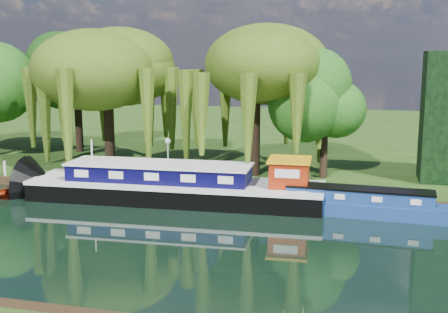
# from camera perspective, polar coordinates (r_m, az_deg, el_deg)

# --- Properties ---
(ground) EXTENTS (120.00, 120.00, 0.00)m
(ground) POSITION_cam_1_polar(r_m,az_deg,el_deg) (27.25, -14.20, -7.60)
(ground) COLOR black
(far_bank) EXTENTS (120.00, 52.00, 0.45)m
(far_bank) POSITION_cam_1_polar(r_m,az_deg,el_deg) (58.65, 1.66, 2.47)
(far_bank) COLOR #203E11
(far_bank) RESTS_ON ground
(dutch_barge) EXTENTS (16.91, 4.50, 3.54)m
(dutch_barge) POSITION_cam_1_polar(r_m,az_deg,el_deg) (32.01, -4.75, -3.01)
(dutch_barge) COLOR black
(dutch_barge) RESTS_ON ground
(narrowboat) EXTENTS (10.68, 2.33, 1.55)m
(narrowboat) POSITION_cam_1_polar(r_m,az_deg,el_deg) (30.13, 13.52, -4.75)
(narrowboat) COLOR navy
(narrowboat) RESTS_ON ground
(red_dinghy) EXTENTS (3.73, 3.13, 0.66)m
(red_dinghy) POSITION_cam_1_polar(r_m,az_deg,el_deg) (35.34, -21.19, -3.87)
(red_dinghy) COLOR maroon
(red_dinghy) RESTS_ON ground
(willow_left) EXTENTS (7.63, 7.63, 9.14)m
(willow_left) POSITION_cam_1_polar(r_m,az_deg,el_deg) (39.53, -11.79, 8.45)
(willow_left) COLOR black
(willow_left) RESTS_ON far_bank
(willow_right) EXTENTS (7.30, 7.30, 8.89)m
(willow_right) POSITION_cam_1_polar(r_m,az_deg,el_deg) (36.14, 3.20, 8.24)
(willow_right) COLOR black
(willow_right) RESTS_ON far_bank
(tree_far_mid) EXTENTS (5.35, 5.35, 8.75)m
(tree_far_mid) POSITION_cam_1_polar(r_m,az_deg,el_deg) (46.75, -14.75, 7.83)
(tree_far_mid) COLOR black
(tree_far_mid) RESTS_ON far_bank
(tree_far_right) EXTENTS (4.27, 4.27, 6.99)m
(tree_far_right) POSITION_cam_1_polar(r_m,az_deg,el_deg) (35.91, 10.25, 5.42)
(tree_far_right) COLOR black
(tree_far_right) RESTS_ON far_bank
(lamppost) EXTENTS (0.36, 0.36, 2.56)m
(lamppost) POSITION_cam_1_polar(r_m,az_deg,el_deg) (35.83, -5.72, 0.93)
(lamppost) COLOR silver
(lamppost) RESTS_ON far_bank
(mooring_posts) EXTENTS (19.16, 0.16, 1.00)m
(mooring_posts) POSITION_cam_1_polar(r_m,az_deg,el_deg) (34.54, -8.42, -1.97)
(mooring_posts) COLOR silver
(mooring_posts) RESTS_ON far_bank
(reeds_near) EXTENTS (33.70, 1.50, 1.10)m
(reeds_near) POSITION_cam_1_polar(r_m,az_deg,el_deg) (17.92, -6.02, -15.14)
(reeds_near) COLOR #1D5516
(reeds_near) RESTS_ON ground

